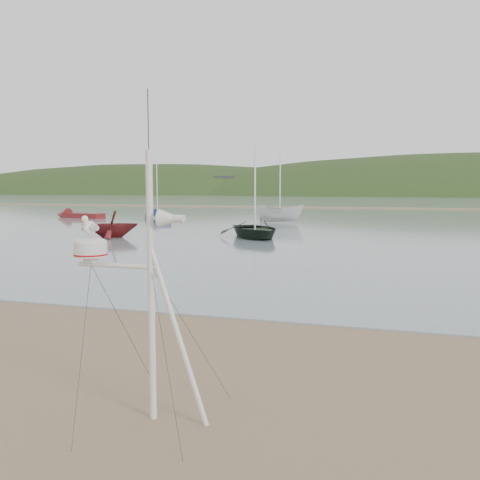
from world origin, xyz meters
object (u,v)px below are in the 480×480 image
(mast_rig, at_px, (147,343))
(boat_white, at_px, (280,198))
(sailboat_blue_near, at_px, (155,217))
(boat_dark, at_px, (255,197))
(dinghy_red_far, at_px, (73,215))
(boat_red, at_px, (111,212))

(mast_rig, relative_size, boat_white, 1.01)
(boat_white, relative_size, sailboat_blue_near, 0.67)
(boat_dark, height_order, dinghy_red_far, boat_dark)
(boat_red, height_order, boat_white, boat_white)
(sailboat_blue_near, bearing_deg, dinghy_red_far, 172.16)
(boat_red, distance_m, dinghy_red_far, 22.74)
(sailboat_blue_near, height_order, dinghy_red_far, sailboat_blue_near)
(mast_rig, xyz_separation_m, dinghy_red_far, (-28.16, 38.97, -0.76))
(boat_dark, xyz_separation_m, boat_white, (-1.30, 13.30, -0.33))
(mast_rig, height_order, boat_red, mast_rig)
(mast_rig, distance_m, dinghy_red_far, 48.09)
(mast_rig, xyz_separation_m, boat_red, (-13.41, 21.71, 0.54))
(mast_rig, xyz_separation_m, sailboat_blue_near, (-18.31, 37.62, -0.75))
(sailboat_blue_near, bearing_deg, boat_dark, -45.56)
(mast_rig, distance_m, boat_red, 25.52)
(sailboat_blue_near, distance_m, dinghy_red_far, 9.94)
(boat_dark, bearing_deg, boat_red, 160.48)
(boat_dark, height_order, sailboat_blue_near, sailboat_blue_near)
(sailboat_blue_near, bearing_deg, mast_rig, -64.04)
(boat_dark, distance_m, boat_white, 13.37)
(boat_dark, bearing_deg, dinghy_red_far, 113.10)
(mast_rig, bearing_deg, sailboat_blue_near, 115.96)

